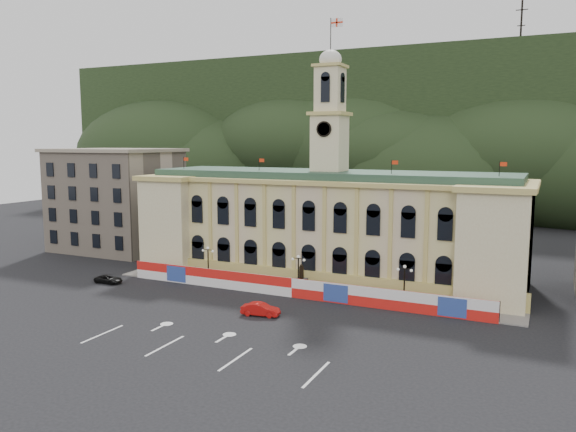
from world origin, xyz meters
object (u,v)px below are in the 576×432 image
at_px(lamp_center, 298,271).
at_px(red_sedan, 261,309).
at_px(black_suv, 109,279).
at_px(statue, 301,283).

relative_size(lamp_center, red_sedan, 1.11).
distance_m(lamp_center, black_suv, 27.37).
height_order(lamp_center, red_sedan, lamp_center).
bearing_deg(black_suv, statue, -76.08).
height_order(red_sedan, black_suv, red_sedan).
bearing_deg(lamp_center, red_sedan, -90.30).
height_order(statue, red_sedan, statue).
relative_size(red_sedan, black_suv, 1.11).
height_order(lamp_center, black_suv, lamp_center).
xyz_separation_m(lamp_center, black_suv, (-26.49, -6.44, -2.50)).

